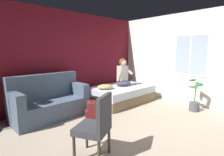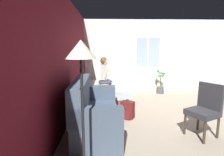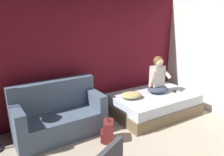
{
  "view_description": "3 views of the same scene",
  "coord_description": "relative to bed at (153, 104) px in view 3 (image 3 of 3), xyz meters",
  "views": [
    {
      "loc": [
        -2.48,
        -1.73,
        1.6
      ],
      "look_at": [
        0.61,
        1.53,
        0.89
      ],
      "focal_mm": 28.0,
      "sensor_mm": 36.0,
      "label": 1
    },
    {
      "loc": [
        -3.99,
        1.99,
        1.58
      ],
      "look_at": [
        0.74,
        1.83,
        0.82
      ],
      "focal_mm": 28.0,
      "sensor_mm": 36.0,
      "label": 2
    },
    {
      "loc": [
        -1.93,
        -1.61,
        2.29
      ],
      "look_at": [
        0.34,
        2.08,
        1.02
      ],
      "focal_mm": 35.0,
      "sensor_mm": 36.0,
      "label": 3
    }
  ],
  "objects": [
    {
      "name": "person_seated",
      "position": [
        0.16,
        0.07,
        0.6
      ],
      "size": [
        0.53,
        0.45,
        0.88
      ],
      "color": "#383D51",
      "rests_on": "bed"
    },
    {
      "name": "cell_phone",
      "position": [
        0.54,
        -0.14,
        0.25
      ],
      "size": [
        0.16,
        0.14,
        0.01
      ],
      "primitive_type": "cube",
      "rotation": [
        0.0,
        0.0,
        5.38
      ],
      "color": "black",
      "rests_on": "bed"
    },
    {
      "name": "bed",
      "position": [
        0.0,
        0.0,
        0.0
      ],
      "size": [
        1.99,
        1.31,
        0.48
      ],
      "color": "brown",
      "rests_on": "ground"
    },
    {
      "name": "wall_back_accent",
      "position": [
        -1.43,
        0.91,
        1.11
      ],
      "size": [
        10.38,
        0.16,
        2.7
      ],
      "primitive_type": "cube",
      "color": "maroon",
      "rests_on": "ground"
    },
    {
      "name": "throw_pillow",
      "position": [
        -0.61,
        0.08,
        0.31
      ],
      "size": [
        0.54,
        0.45,
        0.14
      ],
      "primitive_type": "ellipsoid",
      "rotation": [
        0.0,
        0.0,
        -0.2
      ],
      "color": "tan",
      "rests_on": "bed"
    },
    {
      "name": "backpack",
      "position": [
        -1.54,
        -0.47,
        -0.04
      ],
      "size": [
        0.34,
        0.35,
        0.46
      ],
      "color": "maroon",
      "rests_on": "ground"
    },
    {
      "name": "couch",
      "position": [
        -2.22,
        0.27,
        0.16
      ],
      "size": [
        1.73,
        0.88,
        1.04
      ],
      "color": "#47566B",
      "rests_on": "ground"
    }
  ]
}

